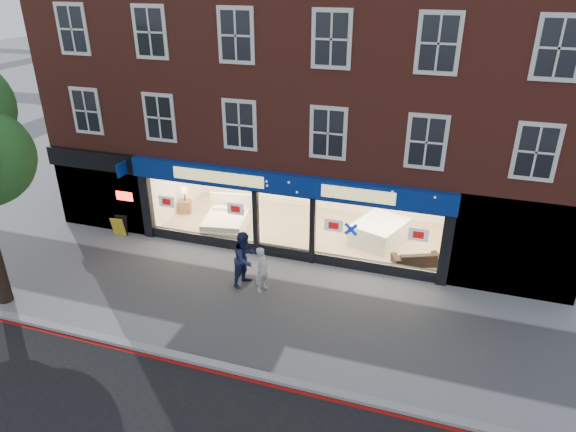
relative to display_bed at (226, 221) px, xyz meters
The scene contains 12 objects.
ground 5.19m from the display_bed, 56.87° to the right, with size 120.00×120.00×0.00m, color gray.
kerb_line 7.96m from the display_bed, 69.17° to the right, with size 60.00×0.10×0.01m, color #8C0A07.
kerb_stone 7.77m from the display_bed, 68.65° to the right, with size 60.00×0.25×0.12m, color gray.
showroom_floor 3.00m from the display_bed, 17.99° to the left, with size 11.00×4.50×0.10m, color tan.
building 7.33m from the display_bed, 42.79° to the left, with size 19.00×8.26×10.30m.
display_bed is the anchor object (origin of this frame).
bedside_table 2.43m from the display_bed, 159.32° to the left, with size 0.45×0.45×0.55m, color brown.
mattress_stack 5.99m from the display_bed, ahead, with size 2.19×2.44×0.79m.
sofa 7.44m from the display_bed, ahead, with size 1.66×0.65×0.48m, color black.
a_board 4.14m from the display_bed, 156.81° to the right, with size 0.52×0.34×0.80m, color gold.
pedestrian_grey 4.49m from the display_bed, 50.98° to the right, with size 0.56×0.37×1.55m, color #B7BABF.
pedestrian_blue 3.99m from the display_bed, 56.71° to the right, with size 0.93×0.72×1.90m, color #192047.
Camera 1 is at (5.12, -12.23, 9.42)m, focal length 32.00 mm.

